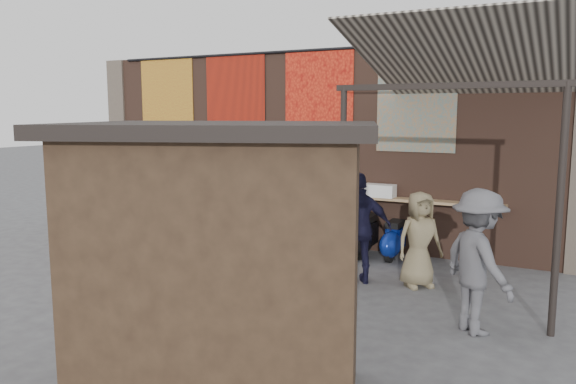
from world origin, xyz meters
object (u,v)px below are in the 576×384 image
at_px(diner_right, 203,206).
at_px(scooter_stool_6, 310,231).
at_px(scooter_stool_4, 263,224).
at_px(scooter_stool_9, 394,241).
at_px(shopper_navy, 359,228).
at_px(scooter_stool_1, 200,218).
at_px(shopper_grey, 478,262).
at_px(scooter_stool_5, 288,227).
at_px(scooter_stool_8, 365,236).
at_px(scooter_stool_3, 241,223).
at_px(diner_left, 184,200).
at_px(shelf_box, 380,191).
at_px(shopper_tan, 419,239).
at_px(market_stall, 226,277).
at_px(scooter_stool_2, 218,220).
at_px(scooter_stool_0, 179,216).
at_px(scooter_stool_7, 335,232).

bearing_deg(diner_right, scooter_stool_6, 13.15).
height_order(scooter_stool_4, diner_right, diner_right).
height_order(scooter_stool_9, shopper_navy, shopper_navy).
xyz_separation_m(scooter_stool_1, shopper_grey, (6.43, -2.93, 0.52)).
relative_size(scooter_stool_4, scooter_stool_5, 1.02).
distance_m(scooter_stool_8, shopper_grey, 3.87).
distance_m(scooter_stool_6, scooter_stool_9, 1.74).
height_order(scooter_stool_3, diner_left, diner_left).
height_order(shelf_box, scooter_stool_4, shelf_box).
bearing_deg(scooter_stool_9, diner_right, -171.02).
distance_m(shopper_tan, market_stall, 4.57).
height_order(scooter_stool_2, diner_right, diner_right).
bearing_deg(scooter_stool_6, scooter_stool_4, -179.10).
distance_m(scooter_stool_9, shopper_grey, 3.58).
bearing_deg(scooter_stool_4, market_stall, -62.70).
height_order(scooter_stool_5, scooter_stool_6, scooter_stool_5).
bearing_deg(scooter_stool_0, shopper_grey, -22.74).
xyz_separation_m(scooter_stool_9, diner_left, (-4.88, -0.02, 0.43)).
distance_m(scooter_stool_4, shopper_navy, 3.26).
xyz_separation_m(scooter_stool_7, diner_right, (-2.74, -0.55, 0.37)).
xyz_separation_m(scooter_stool_2, scooter_stool_5, (1.69, 0.07, -0.01)).
relative_size(scooter_stool_2, scooter_stool_9, 1.12).
xyz_separation_m(scooter_stool_9, diner_right, (-3.92, -0.62, 0.43)).
bearing_deg(scooter_stool_9, scooter_stool_0, 180.00).
xyz_separation_m(scooter_stool_1, shopper_navy, (4.39, -1.66, 0.51)).
relative_size(scooter_stool_3, scooter_stool_9, 1.12).
xyz_separation_m(shelf_box, diner_left, (-4.49, -0.30, -0.46)).
bearing_deg(scooter_stool_0, scooter_stool_5, 0.55).
bearing_deg(scooter_stool_7, diner_left, 179.27).
bearing_deg(market_stall, diner_left, 111.17).
bearing_deg(scooter_stool_2, scooter_stool_1, 175.89).
bearing_deg(scooter_stool_3, scooter_stool_4, 7.04).
bearing_deg(diner_right, shopper_grey, -24.86).
distance_m(scooter_stool_2, diner_right, 0.69).
bearing_deg(scooter_stool_2, scooter_stool_6, 1.83).
bearing_deg(scooter_stool_6, scooter_stool_3, -177.09).
height_order(scooter_stool_7, shopper_navy, shopper_navy).
bearing_deg(scooter_stool_2, scooter_stool_4, 2.72).
distance_m(scooter_stool_4, diner_right, 1.32).
bearing_deg(scooter_stool_3, shopper_grey, -28.48).
xyz_separation_m(diner_left, shopper_grey, (6.85, -2.92, 0.12)).
bearing_deg(market_stall, scooter_stool_4, 97.53).
xyz_separation_m(scooter_stool_6, shopper_grey, (3.71, -2.96, 0.54)).
relative_size(scooter_stool_2, scooter_stool_8, 1.02).
height_order(shelf_box, scooter_stool_2, shelf_box).
distance_m(scooter_stool_2, scooter_stool_9, 3.95).
relative_size(scooter_stool_7, diner_right, 0.56).
bearing_deg(shopper_grey, scooter_stool_0, 21.53).
height_order(scooter_stool_5, market_stall, market_stall).
bearing_deg(scooter_stool_0, scooter_stool_1, -1.01).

